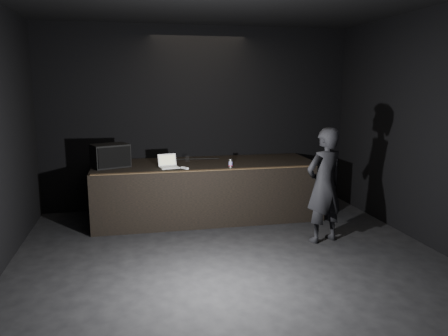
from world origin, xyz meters
name	(u,v)px	position (x,y,z in m)	size (l,w,h in m)	color
ground	(243,279)	(0.00, 0.00, 0.00)	(7.00, 7.00, 0.00)	black
room_walls	(245,117)	(0.00, 0.00, 2.02)	(6.10, 7.10, 3.52)	black
stage_riser	(206,190)	(0.00, 2.73, 0.50)	(4.00, 1.50, 1.00)	black
riser_lip	(213,170)	(0.00, 2.02, 1.01)	(3.92, 0.10, 0.01)	brown
stage_monitor	(110,156)	(-1.67, 2.66, 1.20)	(0.70, 0.61, 0.40)	black
cable	(193,159)	(-0.18, 3.14, 1.01)	(0.02, 0.02, 1.00)	black
laptop	(168,164)	(-0.70, 2.43, 1.06)	(0.37, 0.34, 0.22)	silver
beer_can	(231,164)	(0.32, 2.14, 1.08)	(0.06, 0.06, 0.15)	silver
plastic_cup	(187,159)	(-0.32, 2.93, 1.05)	(0.09, 0.09, 0.11)	white
wii_remote	(185,168)	(-0.45, 2.23, 1.02)	(0.04, 0.17, 0.03)	white
person	(324,185)	(1.54, 1.06, 0.88)	(0.65, 0.42, 1.77)	black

